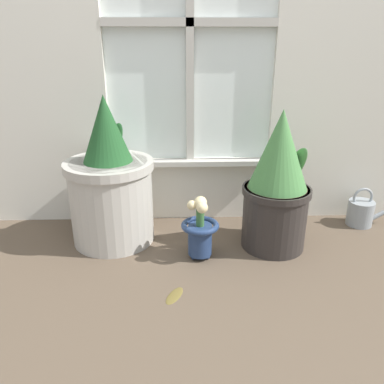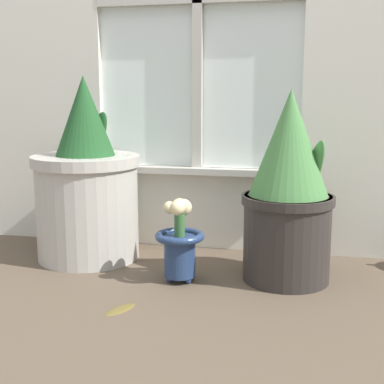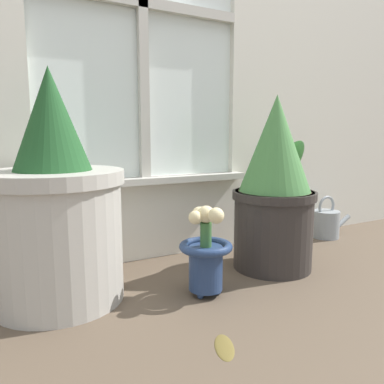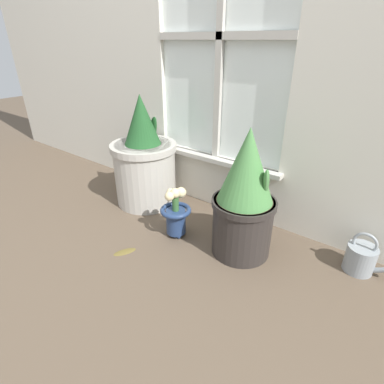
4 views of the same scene
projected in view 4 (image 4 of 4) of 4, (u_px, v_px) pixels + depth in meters
ground_plane at (141, 255)px, 1.43m from camera, size 10.00×10.00×0.00m
potted_plant_left at (145, 162)px, 1.80m from camera, size 0.39×0.39×0.66m
potted_plant_right at (245, 198)px, 1.33m from camera, size 0.29×0.29×0.61m
flower_vase at (176, 213)px, 1.52m from camera, size 0.16×0.16×0.27m
watering_can at (361, 258)px, 1.31m from camera, size 0.22×0.12×0.20m
fallen_leaf at (125, 251)px, 1.45m from camera, size 0.09×0.12×0.01m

